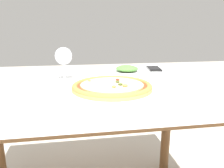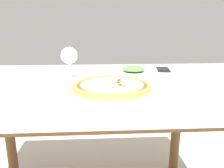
{
  "view_description": "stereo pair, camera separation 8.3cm",
  "coord_description": "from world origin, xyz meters",
  "px_view_note": "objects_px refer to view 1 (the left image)",
  "views": [
    {
      "loc": [
        -0.05,
        -0.93,
        0.96
      ],
      "look_at": [
        0.08,
        -0.14,
        0.76
      ],
      "focal_mm": 35.0,
      "sensor_mm": 36.0,
      "label": 1
    },
    {
      "loc": [
        0.03,
        -0.94,
        0.96
      ],
      "look_at": [
        0.08,
        -0.14,
        0.76
      ],
      "focal_mm": 35.0,
      "sensor_mm": 36.0,
      "label": 2
    }
  ],
  "objects_px": {
    "fork": "(18,100)",
    "cell_phone": "(154,68)",
    "side_plate": "(127,70)",
    "dining_table": "(89,103)",
    "wine_glass_far_left": "(64,57)",
    "pizza_plate": "(112,87)"
  },
  "relations": [
    {
      "from": "cell_phone",
      "to": "side_plate",
      "type": "bearing_deg",
      "value": -155.43
    },
    {
      "from": "pizza_plate",
      "to": "fork",
      "type": "xyz_separation_m",
      "value": [
        -0.33,
        -0.05,
        -0.01
      ]
    },
    {
      "from": "dining_table",
      "to": "fork",
      "type": "distance_m",
      "value": 0.32
    },
    {
      "from": "pizza_plate",
      "to": "wine_glass_far_left",
      "type": "bearing_deg",
      "value": 129.02
    },
    {
      "from": "pizza_plate",
      "to": "side_plate",
      "type": "height_order",
      "value": "side_plate"
    },
    {
      "from": "dining_table",
      "to": "wine_glass_far_left",
      "type": "height_order",
      "value": "wine_glass_far_left"
    },
    {
      "from": "dining_table",
      "to": "fork",
      "type": "xyz_separation_m",
      "value": [
        -0.25,
        -0.19,
        0.09
      ]
    },
    {
      "from": "wine_glass_far_left",
      "to": "pizza_plate",
      "type": "bearing_deg",
      "value": -50.98
    },
    {
      "from": "dining_table",
      "to": "fork",
      "type": "bearing_deg",
      "value": -142.49
    },
    {
      "from": "fork",
      "to": "cell_phone",
      "type": "distance_m",
      "value": 0.8
    },
    {
      "from": "fork",
      "to": "side_plate",
      "type": "xyz_separation_m",
      "value": [
        0.46,
        0.39,
        0.01
      ]
    },
    {
      "from": "dining_table",
      "to": "pizza_plate",
      "type": "bearing_deg",
      "value": -59.19
    },
    {
      "from": "wine_glass_far_left",
      "to": "side_plate",
      "type": "height_order",
      "value": "wine_glass_far_left"
    },
    {
      "from": "dining_table",
      "to": "cell_phone",
      "type": "height_order",
      "value": "cell_phone"
    },
    {
      "from": "fork",
      "to": "cell_phone",
      "type": "relative_size",
      "value": 1.1
    },
    {
      "from": "dining_table",
      "to": "side_plate",
      "type": "height_order",
      "value": "side_plate"
    },
    {
      "from": "pizza_plate",
      "to": "side_plate",
      "type": "bearing_deg",
      "value": 67.86
    },
    {
      "from": "pizza_plate",
      "to": "cell_phone",
      "type": "xyz_separation_m",
      "value": [
        0.32,
        0.42,
        -0.01
      ]
    },
    {
      "from": "dining_table",
      "to": "pizza_plate",
      "type": "relative_size",
      "value": 3.59
    },
    {
      "from": "side_plate",
      "to": "cell_phone",
      "type": "bearing_deg",
      "value": 24.57
    },
    {
      "from": "fork",
      "to": "pizza_plate",
      "type": "bearing_deg",
      "value": 8.96
    },
    {
      "from": "pizza_plate",
      "to": "wine_glass_far_left",
      "type": "relative_size",
      "value": 2.35
    }
  ]
}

